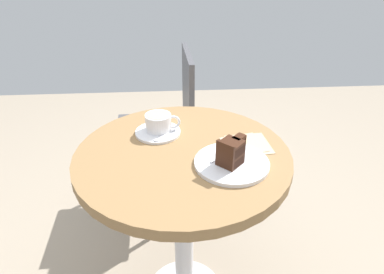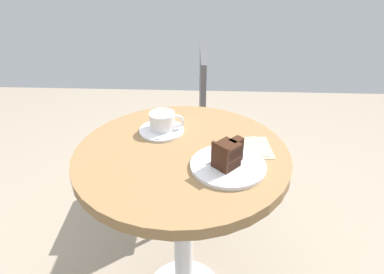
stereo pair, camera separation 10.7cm
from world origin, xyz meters
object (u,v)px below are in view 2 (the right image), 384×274
object	(u,v)px
coffee_cup	(163,120)
fork	(228,154)
napkin	(247,148)
cafe_chair	(183,118)
cake_plate	(228,166)
cake_slice	(228,154)
saucer	(162,130)
teaspoon	(164,135)

from	to	relation	value
coffee_cup	fork	world-z (taller)	coffee_cup
napkin	cafe_chair	size ratio (longest dim) A/B	0.20
cake_plate	napkin	size ratio (longest dim) A/B	1.37
fork	cafe_chair	xyz separation A→B (m)	(-0.18, 0.66, -0.21)
coffee_cup	cafe_chair	world-z (taller)	cafe_chair
cake_plate	fork	size ratio (longest dim) A/B	1.97
napkin	cake_slice	bearing A→B (deg)	-121.48
cafe_chair	napkin	bearing A→B (deg)	20.35
cake_plate	napkin	xyz separation A→B (m)	(0.07, 0.11, -0.00)
saucer	napkin	bearing A→B (deg)	-18.61
cake_slice	coffee_cup	bearing A→B (deg)	134.05
saucer	coffee_cup	distance (m)	0.04
coffee_cup	teaspoon	distance (m)	0.06
cake_slice	napkin	world-z (taller)	cake_slice
saucer	cafe_chair	bearing A→B (deg)	85.61
saucer	coffee_cup	xyz separation A→B (m)	(0.01, 0.01, 0.04)
cake_plate	cafe_chair	distance (m)	0.76
teaspoon	coffee_cup	bearing A→B (deg)	-125.84
cake_plate	napkin	distance (m)	0.13
coffee_cup	fork	distance (m)	0.27
cake_slice	cafe_chair	xyz separation A→B (m)	(-0.18, 0.71, -0.25)
saucer	cafe_chair	distance (m)	0.54
coffee_cup	cake_slice	distance (m)	0.30
saucer	cake_plate	distance (m)	0.30
teaspoon	saucer	bearing A→B (deg)	-118.17
cafe_chair	cake_plate	bearing A→B (deg)	12.20
cafe_chair	saucer	bearing A→B (deg)	-6.64
cake_plate	cafe_chair	xyz separation A→B (m)	(-0.18, 0.71, -0.21)
teaspoon	cake_plate	bearing A→B (deg)	95.10
teaspoon	cafe_chair	bearing A→B (deg)	-139.32
coffee_cup	cake_plate	distance (m)	0.30
napkin	cafe_chair	xyz separation A→B (m)	(-0.25, 0.60, -0.20)
coffee_cup	cake_slice	size ratio (longest dim) A/B	1.23
teaspoon	napkin	xyz separation A→B (m)	(0.27, -0.05, -0.01)
teaspoon	napkin	distance (m)	0.28
coffee_cup	cake_slice	world-z (taller)	cake_slice
cake_slice	saucer	bearing A→B (deg)	135.62
coffee_cup	napkin	xyz separation A→B (m)	(0.28, -0.10, -0.04)
napkin	cafe_chair	bearing A→B (deg)	112.61
cake_plate	coffee_cup	bearing A→B (deg)	135.47
napkin	saucer	bearing A→B (deg)	161.39
saucer	cafe_chair	xyz separation A→B (m)	(0.04, 0.50, -0.20)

